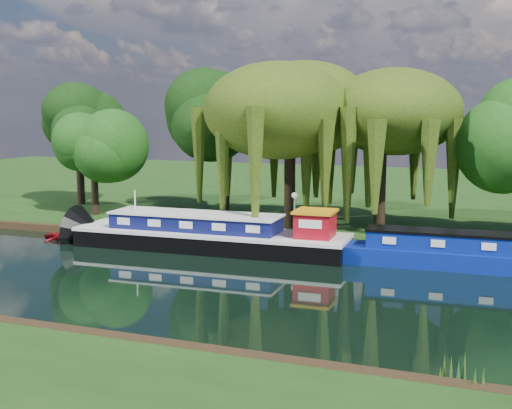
% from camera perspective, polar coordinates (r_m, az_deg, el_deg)
% --- Properties ---
extents(ground, '(120.00, 120.00, 0.00)m').
position_cam_1_polar(ground, '(29.22, -3.68, -7.17)').
color(ground, black).
extents(far_bank, '(120.00, 52.00, 0.45)m').
position_cam_1_polar(far_bank, '(61.24, 9.50, 1.09)').
color(far_bank, '#15360E').
rests_on(far_bank, ground).
extents(dutch_barge, '(15.94, 4.08, 3.34)m').
position_cam_1_polar(dutch_barge, '(36.42, -3.95, -2.73)').
color(dutch_barge, black).
rests_on(dutch_barge, ground).
extents(narrowboat, '(13.57, 2.79, 1.97)m').
position_cam_1_polar(narrowboat, '(33.73, 17.90, -4.23)').
color(narrowboat, navy).
rests_on(narrowboat, ground).
extents(red_dinghy, '(3.02, 2.38, 0.57)m').
position_cam_1_polar(red_dinghy, '(41.14, -16.41, -2.95)').
color(red_dinghy, maroon).
rests_on(red_dinghy, ground).
extents(willow_left, '(8.30, 8.30, 9.95)m').
position_cam_1_polar(willow_left, '(40.26, 3.06, 8.13)').
color(willow_left, black).
rests_on(willow_left, far_bank).
extents(willow_right, '(7.45, 7.45, 9.08)m').
position_cam_1_polar(willow_right, '(39.87, 11.13, 7.12)').
color(willow_right, black).
rests_on(willow_right, far_bank).
extents(tree_far_left, '(4.48, 4.48, 7.22)m').
position_cam_1_polar(tree_far_left, '(46.91, -14.27, 5.13)').
color(tree_far_left, black).
rests_on(tree_far_left, far_bank).
extents(tree_far_back, '(5.12, 5.12, 8.60)m').
position_cam_1_polar(tree_far_back, '(52.44, -15.49, 6.54)').
color(tree_far_back, black).
rests_on(tree_far_back, far_bank).
extents(tree_far_mid, '(5.79, 5.79, 9.47)m').
position_cam_1_polar(tree_far_mid, '(46.08, -2.82, 7.28)').
color(tree_far_mid, black).
rests_on(tree_far_mid, far_bank).
extents(lamppost, '(0.36, 0.36, 2.56)m').
position_cam_1_polar(lamppost, '(38.20, 3.45, 0.21)').
color(lamppost, silver).
rests_on(lamppost, far_bank).
extents(mooring_posts, '(19.16, 0.16, 1.00)m').
position_cam_1_polar(mooring_posts, '(36.79, 0.98, -2.41)').
color(mooring_posts, silver).
rests_on(mooring_posts, far_bank).
extents(reeds_near, '(33.70, 1.50, 1.10)m').
position_cam_1_polar(reeds_near, '(20.04, 5.61, -12.90)').
color(reeds_near, '#224913').
rests_on(reeds_near, ground).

